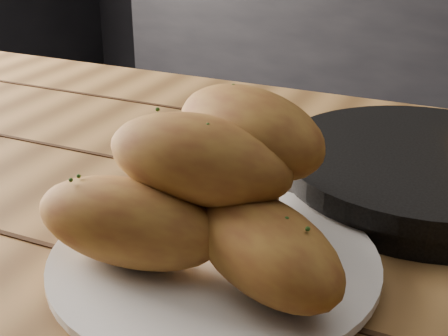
% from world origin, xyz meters
% --- Properties ---
extents(table, '(1.56, 0.94, 0.75)m').
position_xyz_m(table, '(-0.08, -0.40, 0.66)').
color(table, '#9F713B').
rests_on(table, ground).
extents(plate, '(0.28, 0.28, 0.02)m').
position_xyz_m(plate, '(-0.11, -0.47, 0.76)').
color(plate, white).
rests_on(plate, table).
extents(bread_rolls, '(0.29, 0.25, 0.14)m').
position_xyz_m(bread_rolls, '(-0.11, -0.47, 0.83)').
color(bread_rolls, '#A77C2E').
rests_on(bread_rolls, plate).
extents(skillet, '(0.43, 0.32, 0.05)m').
position_xyz_m(skillet, '(0.03, -0.23, 0.77)').
color(skillet, black).
rests_on(skillet, table).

